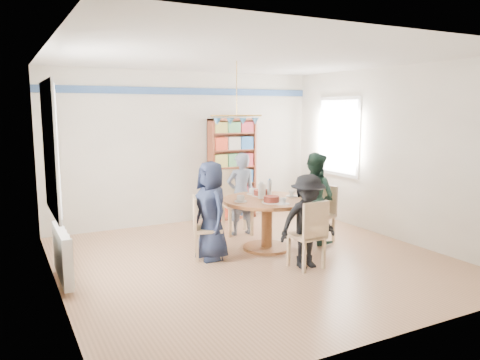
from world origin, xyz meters
TOP-DOWN VIEW (x-y plane):
  - ground at (0.00, 0.00)m, footprint 5.00×5.00m
  - room_shell at (-0.26, 0.87)m, footprint 5.00×5.00m
  - radiator at (-2.42, 0.30)m, footprint 0.12×1.00m
  - dining_table at (0.42, 0.35)m, footprint 1.30×1.30m
  - chair_left at (-0.59, 0.39)m, footprint 0.49×0.49m
  - chair_right at (1.42, 0.33)m, footprint 0.49×0.49m
  - chair_far at (0.44, 1.40)m, footprint 0.53×0.53m
  - chair_near at (0.45, -0.67)m, footprint 0.42×0.42m
  - person_left at (-0.49, 0.32)m, footprint 0.48×0.69m
  - person_right at (1.27, 0.34)m, footprint 0.66×0.77m
  - person_far at (0.46, 1.24)m, footprint 0.51×0.35m
  - person_near at (0.47, -0.59)m, footprint 0.82×0.51m
  - bookshelf at (0.85, 2.34)m, footprint 0.89×0.27m
  - tableware at (0.40, 0.38)m, footprint 1.04×1.04m

SIDE VIEW (x-z plane):
  - ground at x=0.00m, z-range 0.00..0.00m
  - radiator at x=-2.42m, z-range 0.05..0.65m
  - chair_right at x=1.42m, z-range 0.04..0.91m
  - chair_left at x=-0.59m, z-range 0.04..0.91m
  - chair_near at x=0.45m, z-range 0.05..0.94m
  - dining_table at x=0.42m, z-range 0.18..0.93m
  - chair_far at x=0.44m, z-range 0.05..1.10m
  - person_near at x=0.47m, z-range 0.00..1.22m
  - person_far at x=0.46m, z-range 0.00..1.35m
  - person_left at x=-0.49m, z-range 0.00..1.35m
  - person_right at x=1.27m, z-range 0.00..1.39m
  - tableware at x=0.40m, z-range 0.67..0.95m
  - bookshelf at x=0.85m, z-range -0.01..1.85m
  - room_shell at x=-0.26m, z-range -0.85..4.15m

